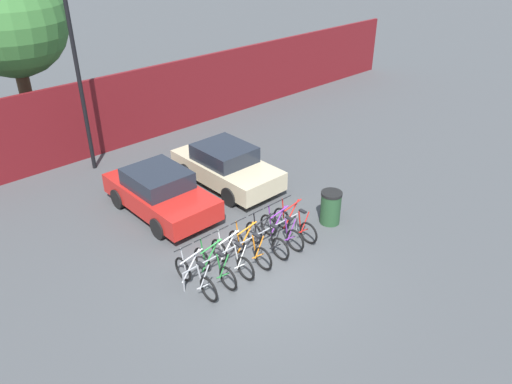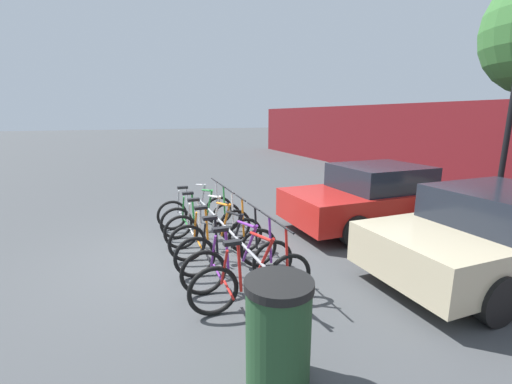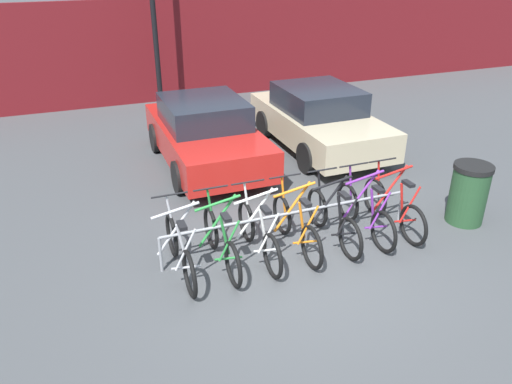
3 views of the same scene
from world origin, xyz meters
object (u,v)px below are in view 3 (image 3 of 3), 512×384
object	(u,v)px
car_red	(206,133)
bicycle_silver	(180,251)
bicycle_orange	(296,227)
trash_bin	(468,193)
bike_rack	(291,216)
car_beige	(318,119)
bicycle_black	(333,220)
bicycle_red	(393,208)
bicycle_green	(221,242)
bicycle_purple	(365,213)
bicycle_white	(259,235)

from	to	relation	value
car_red	bicycle_silver	bearing A→B (deg)	-111.27
bicycle_orange	trash_bin	world-z (taller)	bicycle_orange
bike_rack	car_beige	xyz separation A→B (m)	(2.33, 3.59, 0.20)
bicycle_silver	bicycle_black	xyz separation A→B (m)	(2.42, 0.00, 0.00)
bicycle_black	bicycle_red	bearing A→B (deg)	-2.17
bicycle_silver	bicycle_red	size ratio (longest dim) A/B	1.00
car_beige	trash_bin	distance (m)	4.05
bicycle_orange	bike_rack	bearing A→B (deg)	98.14
bicycle_silver	bicycle_black	world-z (taller)	same
bicycle_green	trash_bin	xyz separation A→B (m)	(4.21, -0.24, 0.14)
bicycle_orange	bicycle_red	bearing A→B (deg)	0.26
car_red	trash_bin	xyz separation A→B (m)	(3.37, -3.96, -0.17)
bicycle_purple	bicycle_red	distance (m)	0.54
bicycle_white	bicycle_purple	size ratio (longest dim) A/B	1.00
bicycle_black	bicycle_red	distance (m)	1.11
bicycle_silver	bicycle_green	distance (m)	0.60
bike_rack	bicycle_white	world-z (taller)	bicycle_white
bicycle_silver	bicycle_orange	distance (m)	1.79
car_red	bicycle_red	bearing A→B (deg)	-60.67
bicycle_white	car_beige	distance (m)	4.75
bike_rack	bicycle_green	world-z (taller)	bicycle_green
bicycle_purple	car_red	world-z (taller)	car_red
bicycle_red	car_beige	distance (m)	3.79
bicycle_silver	car_red	distance (m)	4.00
bicycle_silver	bicycle_green	size ratio (longest dim) A/B	1.00
car_beige	bicycle_orange	bearing A→B (deg)	-121.74
bicycle_green	trash_bin	world-z (taller)	bicycle_green
bicycle_green	car_red	bearing A→B (deg)	77.35
bicycle_black	car_red	bearing A→B (deg)	102.53
bicycle_green	bicycle_purple	size ratio (longest dim) A/B	1.00
bicycle_green	bicycle_silver	bearing A→B (deg)	-179.86
bicycle_silver	trash_bin	bearing A→B (deg)	-4.22
bicycle_black	car_beige	distance (m)	4.11
bike_rack	bicycle_silver	xyz separation A→B (m)	(-1.77, -0.15, -0.11)
bicycle_green	car_red	distance (m)	3.82
bike_rack	trash_bin	bearing A→B (deg)	-7.34
bike_rack	bicycle_silver	distance (m)	1.78
bicycle_purple	trash_bin	distance (m)	1.84
car_beige	trash_bin	xyz separation A→B (m)	(0.72, -3.98, -0.17)
bicycle_silver	bicycle_red	world-z (taller)	same
bike_rack	bicycle_red	world-z (taller)	bicycle_red
bicycle_black	bicycle_purple	world-z (taller)	same
car_beige	bicycle_white	bearing A→B (deg)	-128.02
car_red	bicycle_black	bearing A→B (deg)	-75.30
bicycle_orange	car_beige	xyz separation A→B (m)	(2.31, 3.74, 0.31)
bike_rack	bicycle_black	bearing A→B (deg)	-12.80
bicycle_purple	bicycle_black	bearing A→B (deg)	179.97
bicycle_silver	bicycle_green	xyz separation A→B (m)	(0.60, 0.00, 0.00)
bicycle_orange	car_beige	size ratio (longest dim) A/B	0.43
bicycle_white	bicycle_green	bearing A→B (deg)	176.28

